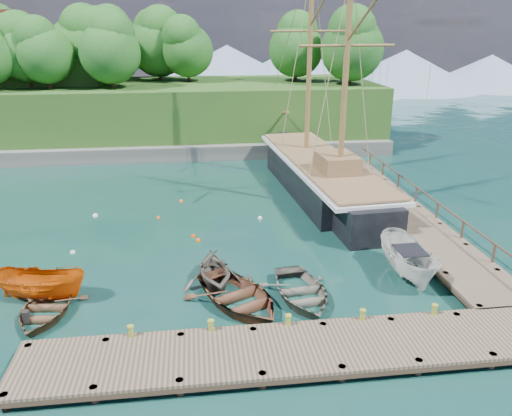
# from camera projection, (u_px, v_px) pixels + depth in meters

# --- Properties ---
(ground) EXTENTS (160.00, 160.00, 0.00)m
(ground) POSITION_uv_depth(u_px,v_px,m) (228.00, 279.00, 24.19)
(ground) COLOR #12362F
(ground) RESTS_ON ground
(dock_near) EXTENTS (20.00, 3.20, 1.10)m
(dock_near) POSITION_uv_depth(u_px,v_px,m) (295.00, 350.00, 18.23)
(dock_near) COLOR #47382A
(dock_near) RESTS_ON ground
(dock_east) EXTENTS (3.20, 24.00, 1.10)m
(dock_east) POSITION_uv_depth(u_px,v_px,m) (399.00, 210.00, 31.89)
(dock_east) COLOR #47382A
(dock_east) RESTS_ON ground
(bollard_0) EXTENTS (0.26, 0.26, 0.45)m
(bollard_0) POSITION_uv_depth(u_px,v_px,m) (133.00, 349.00, 18.98)
(bollard_0) COLOR olive
(bollard_0) RESTS_ON ground
(bollard_1) EXTENTS (0.26, 0.26, 0.45)m
(bollard_1) POSITION_uv_depth(u_px,v_px,m) (212.00, 343.00, 19.33)
(bollard_1) COLOR olive
(bollard_1) RESTS_ON ground
(bollard_2) EXTENTS (0.26, 0.26, 0.45)m
(bollard_2) POSITION_uv_depth(u_px,v_px,m) (288.00, 338.00, 19.68)
(bollard_2) COLOR olive
(bollard_2) RESTS_ON ground
(bollard_3) EXTENTS (0.26, 0.26, 0.45)m
(bollard_3) POSITION_uv_depth(u_px,v_px,m) (361.00, 332.00, 20.03)
(bollard_3) COLOR olive
(bollard_3) RESTS_ON ground
(bollard_4) EXTENTS (0.26, 0.26, 0.45)m
(bollard_4) POSITION_uv_depth(u_px,v_px,m) (432.00, 327.00, 20.38)
(bollard_4) COLOR olive
(bollard_4) RESTS_ON ground
(rowboat_0) EXTENTS (3.33, 4.36, 0.84)m
(rowboat_0) POSITION_uv_depth(u_px,v_px,m) (46.00, 315.00, 21.22)
(rowboat_0) COLOR brown
(rowboat_0) RESTS_ON ground
(rowboat_1) EXTENTS (3.45, 3.87, 1.86)m
(rowboat_1) POSITION_uv_depth(u_px,v_px,m) (215.00, 285.00, 23.65)
(rowboat_1) COLOR #5B564A
(rowboat_1) RESTS_ON ground
(rowboat_2) EXTENTS (5.63, 6.25, 1.06)m
(rowboat_2) POSITION_uv_depth(u_px,v_px,m) (238.00, 305.00, 21.99)
(rowboat_2) COLOR brown
(rowboat_2) RESTS_ON ground
(rowboat_3) EXTENTS (3.74, 4.89, 0.94)m
(rowboat_3) POSITION_uv_depth(u_px,v_px,m) (301.00, 299.00, 22.47)
(rowboat_3) COLOR #5C584D
(rowboat_3) RESTS_ON ground
(motorboat_orange) EXTENTS (4.51, 2.56, 1.64)m
(motorboat_orange) POSITION_uv_depth(u_px,v_px,m) (43.00, 299.00, 22.44)
(motorboat_orange) COLOR #CB5008
(motorboat_orange) RESTS_ON ground
(cabin_boat_white) EXTENTS (1.94, 5.10, 1.97)m
(cabin_boat_white) POSITION_uv_depth(u_px,v_px,m) (407.00, 276.00, 24.43)
(cabin_boat_white) COLOR silver
(cabin_boat_white) RESTS_ON ground
(schooner) EXTENTS (6.13, 26.21, 18.96)m
(schooner) POSITION_uv_depth(u_px,v_px,m) (321.00, 179.00, 36.16)
(schooner) COLOR black
(schooner) RESTS_ON ground
(mooring_buoy_0) EXTENTS (0.30, 0.30, 0.30)m
(mooring_buoy_0) POSITION_uv_depth(u_px,v_px,m) (73.00, 253.00, 26.91)
(mooring_buoy_0) COLOR silver
(mooring_buoy_0) RESTS_ON ground
(mooring_buoy_1) EXTENTS (0.29, 0.29, 0.29)m
(mooring_buoy_1) POSITION_uv_depth(u_px,v_px,m) (193.00, 237.00, 28.94)
(mooring_buoy_1) COLOR #D94400
(mooring_buoy_1) RESTS_ON ground
(mooring_buoy_2) EXTENTS (0.29, 0.29, 0.29)m
(mooring_buoy_2) POSITION_uv_depth(u_px,v_px,m) (198.00, 241.00, 28.37)
(mooring_buoy_2) COLOR #E65500
(mooring_buoy_2) RESTS_ON ground
(mooring_buoy_3) EXTENTS (0.30, 0.30, 0.30)m
(mooring_buoy_3) POSITION_uv_depth(u_px,v_px,m) (260.00, 219.00, 31.61)
(mooring_buoy_3) COLOR white
(mooring_buoy_3) RESTS_ON ground
(mooring_buoy_4) EXTENTS (0.29, 0.29, 0.29)m
(mooring_buoy_4) POSITION_uv_depth(u_px,v_px,m) (158.00, 218.00, 31.68)
(mooring_buoy_4) COLOR #D04E1E
(mooring_buoy_4) RESTS_ON ground
(mooring_buoy_5) EXTENTS (0.29, 0.29, 0.29)m
(mooring_buoy_5) POSITION_uv_depth(u_px,v_px,m) (181.00, 202.00, 34.59)
(mooring_buoy_5) COLOR #F65119
(mooring_buoy_5) RESTS_ON ground
(mooring_buoy_6) EXTENTS (0.36, 0.36, 0.36)m
(mooring_buoy_6) POSITION_uv_depth(u_px,v_px,m) (95.00, 216.00, 32.00)
(mooring_buoy_6) COLOR white
(mooring_buoy_6) RESTS_ON ground
(headland) EXTENTS (51.00, 19.31, 12.90)m
(headland) POSITION_uv_depth(u_px,v_px,m) (76.00, 88.00, 49.91)
(headland) COLOR #474744
(headland) RESTS_ON ground
(distant_ridge) EXTENTS (117.00, 40.00, 10.00)m
(distant_ridge) POSITION_uv_depth(u_px,v_px,m) (223.00, 66.00, 88.25)
(distant_ridge) COLOR #728CA5
(distant_ridge) RESTS_ON ground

